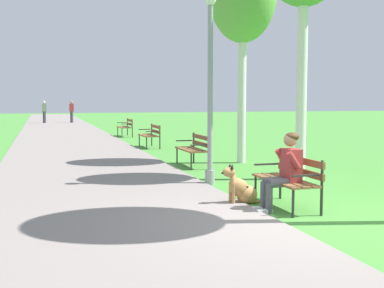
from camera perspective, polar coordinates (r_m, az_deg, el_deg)
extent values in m
plane|color=#478E38|center=(7.46, 11.72, -8.73)|extent=(120.00, 120.00, 0.00)
cube|color=gray|center=(30.44, -14.63, 1.63)|extent=(4.36, 60.00, 0.04)
cube|color=brown|center=(8.28, 9.31, -4.14)|extent=(0.14, 1.50, 0.04)
cube|color=brown|center=(8.36, 10.39, -4.07)|extent=(0.14, 1.50, 0.04)
cube|color=brown|center=(8.44, 11.45, -4.00)|extent=(0.14, 1.50, 0.04)
cube|color=brown|center=(8.47, 12.09, -3.02)|extent=(0.04, 1.50, 0.11)
cube|color=brown|center=(8.45, 12.12, -1.82)|extent=(0.04, 1.50, 0.11)
cylinder|color=#2D2B28|center=(8.93, 7.20, -4.91)|extent=(0.04, 0.04, 0.45)
cylinder|color=#2D2B28|center=(9.10, 9.99, -3.48)|extent=(0.04, 0.04, 0.85)
cube|color=#2D2B28|center=(8.95, 8.40, -2.28)|extent=(0.45, 0.04, 0.03)
cylinder|color=#2D2B28|center=(7.71, 11.37, -6.56)|extent=(0.04, 0.04, 0.45)
cylinder|color=#2D2B28|center=(7.91, 14.48, -4.86)|extent=(0.04, 0.04, 0.85)
cube|color=#2D2B28|center=(7.73, 12.73, -3.51)|extent=(0.45, 0.04, 0.03)
cube|color=brown|center=(13.19, -0.83, -0.65)|extent=(0.14, 1.50, 0.04)
cube|color=brown|center=(13.24, -0.11, -0.63)|extent=(0.14, 1.50, 0.04)
cube|color=brown|center=(13.29, 0.62, -0.61)|extent=(0.14, 1.50, 0.04)
cube|color=brown|center=(13.31, 1.05, 0.01)|extent=(0.04, 1.50, 0.11)
cube|color=brown|center=(13.30, 1.05, 0.78)|extent=(0.04, 1.50, 0.11)
cylinder|color=#2D2B28|center=(13.87, -1.71, -1.30)|extent=(0.04, 0.04, 0.45)
cylinder|color=#2D2B28|center=(13.98, 0.19, -0.43)|extent=(0.04, 0.04, 0.85)
cube|color=#2D2B28|center=(13.89, -0.92, 0.38)|extent=(0.45, 0.04, 0.03)
cylinder|color=#2D2B28|center=(12.55, -0.09, -1.98)|extent=(0.04, 0.04, 0.45)
cylinder|color=#2D2B28|center=(12.67, 2.00, -1.00)|extent=(0.04, 0.04, 0.85)
cube|color=#2D2B28|center=(12.57, 0.79, -0.11)|extent=(0.45, 0.04, 0.03)
cube|color=brown|center=(18.46, -5.52, 0.97)|extent=(0.14, 1.50, 0.04)
cube|color=brown|center=(18.50, -4.99, 0.98)|extent=(0.14, 1.50, 0.04)
cube|color=brown|center=(18.53, -4.46, 0.99)|extent=(0.14, 1.50, 0.04)
cube|color=brown|center=(18.55, -4.14, 1.43)|extent=(0.04, 1.50, 0.11)
cube|color=brown|center=(18.53, -4.15, 1.99)|extent=(0.04, 1.50, 0.11)
cylinder|color=#2D2B28|center=(19.15, -5.99, 0.44)|extent=(0.04, 0.04, 0.45)
cylinder|color=#2D2B28|center=(19.23, -4.59, 1.06)|extent=(0.04, 0.04, 0.85)
cube|color=#2D2B28|center=(19.16, -5.41, 1.66)|extent=(0.45, 0.04, 0.03)
cylinder|color=#2D2B28|center=(17.80, -5.16, 0.09)|extent=(0.04, 0.04, 0.45)
cylinder|color=#2D2B28|center=(17.89, -3.66, 0.77)|extent=(0.04, 0.04, 0.85)
cube|color=#2D2B28|center=(17.81, -4.54, 1.41)|extent=(0.45, 0.04, 0.03)
cube|color=brown|center=(24.12, -8.13, 1.90)|extent=(0.14, 1.50, 0.04)
cube|color=brown|center=(24.14, -7.72, 1.91)|extent=(0.14, 1.50, 0.04)
cube|color=brown|center=(24.17, -7.31, 1.92)|extent=(0.14, 1.50, 0.04)
cube|color=brown|center=(24.18, -7.06, 2.25)|extent=(0.04, 1.50, 0.11)
cube|color=brown|center=(24.17, -7.07, 2.68)|extent=(0.04, 1.50, 0.11)
cylinder|color=#2D2B28|center=(24.81, -8.41, 1.46)|extent=(0.04, 0.04, 0.45)
cylinder|color=#2D2B28|center=(24.87, -7.32, 1.95)|extent=(0.04, 0.04, 0.85)
cube|color=#2D2B28|center=(24.82, -7.97, 2.41)|extent=(0.45, 0.04, 0.03)
cylinder|color=#2D2B28|center=(23.45, -7.93, 1.26)|extent=(0.04, 0.04, 0.45)
cylinder|color=#2D2B28|center=(23.51, -6.78, 1.78)|extent=(0.04, 0.04, 0.85)
cube|color=#2D2B28|center=(23.45, -7.46, 2.26)|extent=(0.45, 0.04, 0.03)
cylinder|color=#4C4C51|center=(8.15, 9.48, -4.15)|extent=(0.42, 0.14, 0.14)
cylinder|color=#4C4C51|center=(8.11, 8.11, -5.87)|extent=(0.11, 0.11, 0.47)
cube|color=silver|center=(8.11, 7.58, -7.30)|extent=(0.24, 0.09, 0.07)
cylinder|color=#4C4C51|center=(7.98, 10.11, -4.36)|extent=(0.42, 0.14, 0.14)
cylinder|color=#4C4C51|center=(7.93, 8.72, -6.13)|extent=(0.11, 0.11, 0.47)
cube|color=silver|center=(7.94, 8.17, -7.58)|extent=(0.24, 0.09, 0.07)
cube|color=maroon|center=(8.12, 11.15, -2.36)|extent=(0.22, 0.36, 0.52)
cylinder|color=maroon|center=(8.26, 10.14, -1.52)|extent=(0.25, 0.09, 0.30)
cylinder|color=maroon|center=(7.91, 11.45, -1.83)|extent=(0.25, 0.09, 0.30)
sphere|color=#A37556|center=(8.07, 11.07, 0.46)|extent=(0.21, 0.21, 0.21)
ellipsoid|color=#472D19|center=(8.08, 11.26, 0.81)|extent=(0.22, 0.23, 0.14)
ellipsoid|color=#B27F47|center=(8.61, 6.26, -5.71)|extent=(0.37, 0.30, 0.32)
ellipsoid|color=#B27F47|center=(8.52, 5.35, -4.96)|extent=(0.51, 0.24, 0.48)
ellipsoid|color=black|center=(8.54, 5.66, -4.69)|extent=(0.36, 0.21, 0.27)
cylinder|color=#B27F47|center=(8.54, 4.38, -5.58)|extent=(0.06, 0.06, 0.38)
cylinder|color=#B27F47|center=(8.43, 4.71, -5.72)|extent=(0.06, 0.06, 0.38)
cylinder|color=#B27F47|center=(8.46, 4.68, -4.04)|extent=(0.12, 0.17, 0.19)
ellipsoid|color=#B27F47|center=(8.40, 4.19, -3.19)|extent=(0.23, 0.15, 0.16)
cone|color=black|center=(8.37, 3.56, -3.30)|extent=(0.10, 0.09, 0.09)
cone|color=black|center=(8.45, 4.32, -2.47)|extent=(0.06, 0.06, 0.09)
cone|color=black|center=(8.37, 4.57, -2.54)|extent=(0.06, 0.06, 0.09)
cylinder|color=#B27F47|center=(8.72, 7.44, -6.49)|extent=(0.28, 0.06, 0.04)
cylinder|color=gray|center=(10.49, 2.04, -3.79)|extent=(0.20, 0.20, 0.30)
cylinder|color=gray|center=(10.37, 2.07, 5.50)|extent=(0.11, 0.11, 3.69)
cylinder|color=silver|center=(11.34, 12.31, 6.68)|extent=(0.23, 0.23, 4.21)
cylinder|color=silver|center=(14.04, 5.66, 5.69)|extent=(0.23, 0.23, 3.84)
cylinder|color=#383842|center=(38.46, -13.46, 2.97)|extent=(0.22, 0.22, 0.88)
cube|color=maroon|center=(38.45, -13.48, 4.04)|extent=(0.32, 0.20, 0.56)
sphere|color=#A37556|center=(38.44, -13.50, 4.62)|extent=(0.20, 0.20, 0.20)
cylinder|color=#383842|center=(38.48, -16.37, 2.90)|extent=(0.22, 0.22, 0.88)
cube|color=#6B7F5B|center=(38.46, -16.39, 3.97)|extent=(0.32, 0.20, 0.56)
sphere|color=beige|center=(38.45, -16.41, 4.55)|extent=(0.20, 0.20, 0.20)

